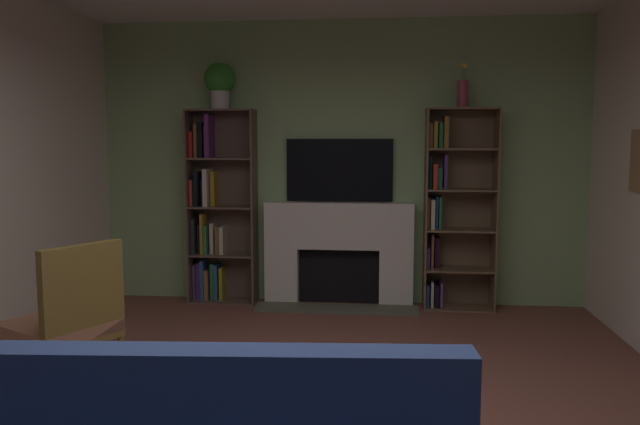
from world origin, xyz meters
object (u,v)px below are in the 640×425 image
object	(u,v)px
fireplace	(339,251)
potted_plant	(220,82)
bookshelf_left	(215,213)
vase_with_flowers	(463,92)
armchair	(67,320)
tv	(340,170)
bookshelf_right	(451,208)

from	to	relation	value
fireplace	potted_plant	size ratio (longest dim) A/B	3.46
bookshelf_left	vase_with_flowers	world-z (taller)	vase_with_flowers
fireplace	bookshelf_left	distance (m)	1.32
vase_with_flowers	armchair	size ratio (longest dim) A/B	0.43
bookshelf_left	potted_plant	world-z (taller)	potted_plant
fireplace	tv	size ratio (longest dim) A/B	1.49
fireplace	vase_with_flowers	size ratio (longest dim) A/B	3.63
fireplace	bookshelf_left	size ratio (longest dim) A/B	0.81
bookshelf_left	vase_with_flowers	xyz separation A→B (m)	(2.46, -0.04, 1.20)
bookshelf_right	potted_plant	distance (m)	2.61
bookshelf_left	fireplace	bearing A→B (deg)	-0.35
fireplace	tv	bearing A→B (deg)	90.00
bookshelf_right	armchair	world-z (taller)	bookshelf_right
fireplace	armchair	distance (m)	2.97
fireplace	tv	world-z (taller)	tv
tv	vase_with_flowers	bearing A→B (deg)	-5.79
bookshelf_right	vase_with_flowers	xyz separation A→B (m)	(0.08, -0.03, 1.13)
fireplace	armchair	xyz separation A→B (m)	(-1.55, -2.53, -0.03)
tv	bookshelf_left	xyz separation A→B (m)	(-1.27, -0.08, -0.44)
vase_with_flowers	armchair	xyz separation A→B (m)	(-2.74, -2.50, -1.60)
bookshelf_left	vase_with_flowers	bearing A→B (deg)	-1.04
fireplace	potted_plant	xyz separation A→B (m)	(-1.19, -0.04, 1.69)
potted_plant	vase_with_flowers	world-z (taller)	potted_plant
tv	armchair	xyz separation A→B (m)	(-1.55, -2.62, -0.84)
bookshelf_right	armchair	size ratio (longest dim) A/B	1.93
armchair	vase_with_flowers	bearing A→B (deg)	42.31
tv	armchair	world-z (taller)	tv
bookshelf_right	vase_with_flowers	bearing A→B (deg)	-20.40
vase_with_flowers	tv	bearing A→B (deg)	174.21
potted_plant	armchair	world-z (taller)	potted_plant
tv	bookshelf_right	bearing A→B (deg)	-4.67
tv	armchair	distance (m)	3.16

